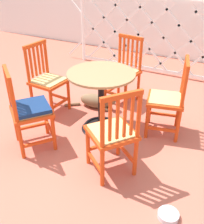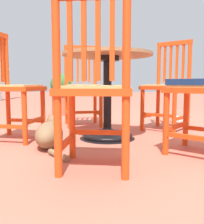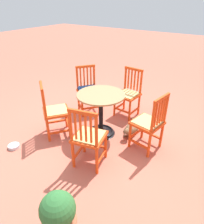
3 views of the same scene
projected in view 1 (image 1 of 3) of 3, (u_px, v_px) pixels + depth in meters
ground_plane at (99, 136)px, 3.14m from camera, size 24.00×24.00×0.00m
lattice_fence_panel at (151, 36)px, 4.56m from camera, size 3.42×0.06×1.29m
cafe_table at (101, 108)px, 3.15m from camera, size 0.76×0.76×0.73m
orange_chair_tucked_in at (47, 81)px, 3.45m from camera, size 0.43×0.43×0.91m
orange_chair_by_planter at (29, 110)px, 2.77m from camera, size 0.56×0.56×0.91m
orange_chair_near_fence at (113, 134)px, 2.43m from camera, size 0.56×0.56×0.91m
orange_chair_at_corner at (168, 100)px, 3.00m from camera, size 0.48×0.48×0.91m
orange_chair_facing_out at (124, 72)px, 3.71m from camera, size 0.46×0.46×0.91m
tabby_cat at (98, 101)px, 3.69m from camera, size 0.71×0.33×0.23m
pet_water_bowl at (168, 215)px, 2.16m from camera, size 0.17×0.17×0.05m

